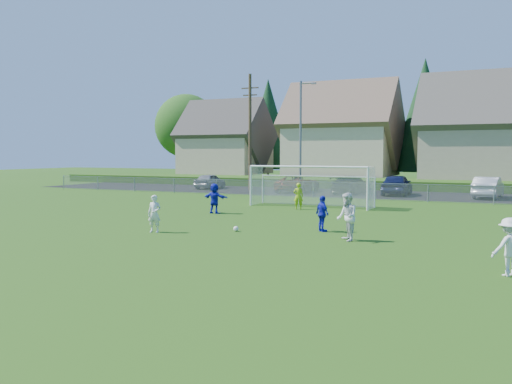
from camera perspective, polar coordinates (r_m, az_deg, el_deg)
ground at (r=18.91m, az=-10.42°, el=-5.81°), size 160.00×160.00×0.00m
asphalt_lot at (r=44.11m, az=10.84°, el=-0.16°), size 60.00×60.00×0.00m
grass_embankment at (r=51.38m, az=12.92°, el=0.84°), size 70.00×6.00×0.80m
soccer_ball at (r=22.47m, az=-2.13°, el=-3.89°), size 0.22×0.22×0.22m
player_white_a at (r=22.52m, az=-10.65°, el=-2.26°), size 0.62×0.47×1.53m
player_white_b at (r=20.24m, az=9.54°, el=-2.60°), size 1.02×1.09×1.78m
player_white_c at (r=15.78m, az=25.12°, el=-5.26°), size 1.14×1.07×1.55m
player_blue_a at (r=22.48m, az=7.00°, el=-2.28°), size 0.90×0.85×1.49m
player_blue_b at (r=29.15m, az=-4.39°, el=-0.67°), size 1.55×0.67×1.62m
goalkeeper at (r=31.27m, az=4.48°, el=-0.43°), size 0.66×0.55×1.53m
car_a at (r=49.67m, az=-4.88°, el=1.15°), size 1.88×4.14×1.38m
car_c at (r=45.06m, az=4.45°, el=0.88°), size 2.59×5.19×1.41m
car_d at (r=43.79m, az=9.99°, el=0.75°), size 2.43×5.11×1.44m
car_e at (r=43.16m, az=14.61°, el=0.76°), size 2.09×4.85×1.63m
car_f at (r=42.36m, az=23.24°, el=0.44°), size 2.08×4.80×1.54m
soccer_goal at (r=33.06m, az=5.95°, el=1.30°), size 7.42×1.90×2.50m
chainlink_fence at (r=38.78m, az=8.83°, el=0.20°), size 52.06×0.06×1.20m
streetlight at (r=43.92m, az=4.77°, el=6.19°), size 1.38×0.18×9.00m
utility_pole at (r=46.84m, az=-0.63°, el=6.45°), size 1.60×0.26×10.00m
houses_row at (r=58.42m, az=16.52°, el=7.96°), size 53.90×11.45×13.27m
tree_row at (r=64.72m, az=16.53°, el=7.19°), size 65.98×12.36×13.80m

